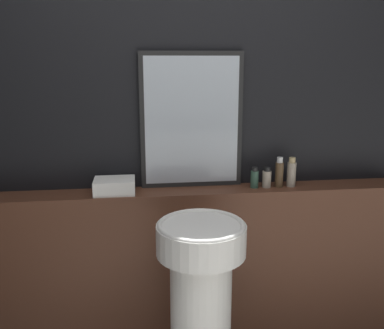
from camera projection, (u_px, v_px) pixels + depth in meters
wall_back at (189, 130)px, 2.39m from camera, size 8.00×0.06×2.50m
vanity_counter at (192, 268)px, 2.45m from camera, size 2.44×0.20×0.94m
pedestal_sink at (201, 300)px, 2.02m from camera, size 0.41×0.41×0.91m
mirror at (192, 121)px, 2.33m from camera, size 0.56×0.03×0.74m
towel_stack at (115, 186)px, 2.28m from camera, size 0.22×0.17×0.08m
shampoo_bottle at (254, 178)px, 2.37m from camera, size 0.04×0.04×0.12m
conditioner_bottle at (267, 178)px, 2.38m from camera, size 0.05×0.05×0.11m
lotion_bottle at (279, 173)px, 2.38m from camera, size 0.05×0.05×0.17m
body_wash_bottle at (291, 173)px, 2.39m from camera, size 0.05×0.05×0.17m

